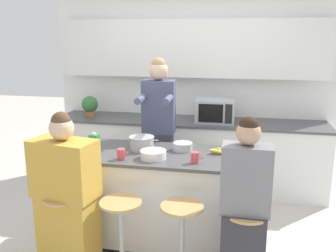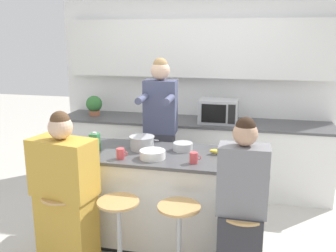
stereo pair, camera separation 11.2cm
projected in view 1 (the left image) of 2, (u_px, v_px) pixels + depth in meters
name	position (u px, v px, depth m)	size (l,w,h in m)	color
ground_plane	(167.00, 240.00, 3.74)	(16.00, 16.00, 0.00)	beige
wall_back	(192.00, 70.00, 5.04)	(3.82, 0.22, 2.70)	white
back_counter	(188.00, 154.00, 4.99)	(3.54, 0.68, 0.92)	white
kitchen_island	(166.00, 198.00, 3.63)	(1.88, 0.76, 0.91)	black
bar_stool_leftmost	(66.00, 232.00, 3.20)	(0.38, 0.38, 0.69)	tan
bar_stool_center_left	(122.00, 238.00, 3.10)	(0.38, 0.38, 0.69)	tan
bar_stool_center_right	(182.00, 243.00, 3.03)	(0.38, 0.38, 0.69)	tan
bar_stool_rightmost	(245.00, 251.00, 2.92)	(0.38, 0.38, 0.69)	tan
person_cooking	(159.00, 137.00, 4.13)	(0.38, 0.55, 1.77)	#383842
person_wrapped_blanket	(66.00, 199.00, 3.14)	(0.58, 0.38, 1.41)	gold
person_seated_near	(244.00, 215.00, 2.86)	(0.37, 0.27, 1.43)	#333338
cooking_pot	(142.00, 143.00, 3.64)	(0.33, 0.25, 0.13)	#B7BABC
fruit_bowl	(183.00, 146.00, 3.63)	(0.19, 0.19, 0.08)	#B7BABC
mixing_bowl_steel	(153.00, 154.00, 3.38)	(0.23, 0.23, 0.08)	white
coffee_cup_near	(121.00, 154.00, 3.36)	(0.11, 0.07, 0.10)	#DB4C51
coffee_cup_far	(195.00, 157.00, 3.26)	(0.10, 0.07, 0.10)	#DB4C51
banana_bunch	(218.00, 151.00, 3.52)	(0.18, 0.13, 0.06)	yellow
juice_carton	(94.00, 142.00, 3.59)	(0.08, 0.08, 0.18)	#38844C
microwave	(215.00, 111.00, 4.74)	(0.48, 0.34, 0.30)	#B2B5B7
potted_plant	(90.00, 105.00, 5.11)	(0.22, 0.22, 0.27)	#A86042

